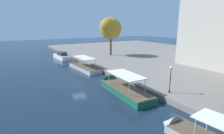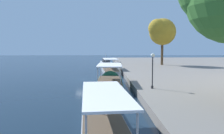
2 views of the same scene
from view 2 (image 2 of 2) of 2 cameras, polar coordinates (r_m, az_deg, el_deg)
ground_plane at (r=37.95m, az=-7.41°, el=-3.08°), size 220.00×220.00×0.00m
motor_yacht_0 at (r=63.33m, az=-1.70°, el=0.90°), size 9.19×3.29×4.39m
tour_boat_1 at (r=47.52m, az=-0.57°, el=-1.04°), size 12.56×3.80×4.24m
tour_boat_2 at (r=30.21m, az=-0.59°, el=-4.43°), size 11.83×3.79×4.41m
tour_boat_3 at (r=14.52m, az=-2.17°, el=-15.60°), size 13.81×3.81×3.96m
mooring_bollard_0 at (r=59.00m, az=2.25°, el=1.08°), size 0.26×0.26×0.81m
mooring_bollard_1 at (r=57.11m, az=1.89°, el=0.93°), size 0.31×0.31×0.78m
lamp_post at (r=25.02m, az=10.39°, el=0.34°), size 0.43×0.43×3.93m
tree_0 at (r=58.67m, az=12.51°, el=9.08°), size 6.82×7.23×11.93m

